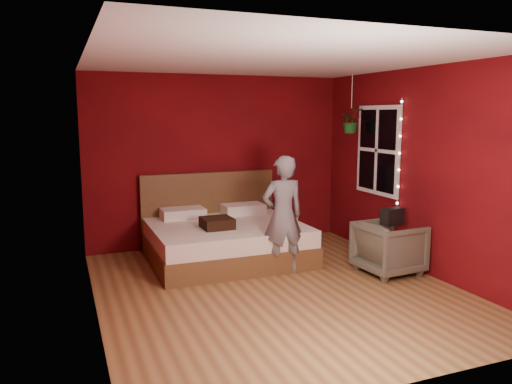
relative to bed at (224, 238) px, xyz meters
The scene contains 10 objects.
floor 1.46m from the bed, 82.70° to the right, with size 4.50×4.50×0.00m, color olive.
room_walls 1.99m from the bed, 82.70° to the right, with size 4.04×4.54×2.62m.
window 2.52m from the bed, 13.56° to the right, with size 0.05×0.97×1.27m.
fairy_lights 2.65m from the bed, 26.18° to the right, with size 0.04×0.04×1.45m.
bed is the anchor object (origin of this frame).
person 1.13m from the bed, 62.32° to the right, with size 0.55×0.36×1.51m, color slate.
armchair 2.24m from the bed, 38.76° to the right, with size 0.71×0.73×0.66m, color #5A5647.
handbag 2.32m from the bed, 41.61° to the right, with size 0.28×0.14×0.20m, color black.
throw_pillow 0.46m from the bed, 122.39° to the right, with size 0.39×0.39×0.14m, color black.
hanging_plant 2.54m from the bed, ahead, with size 0.38×0.35×0.87m.
Camera 1 is at (-2.26, -5.08, 2.02)m, focal length 35.00 mm.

